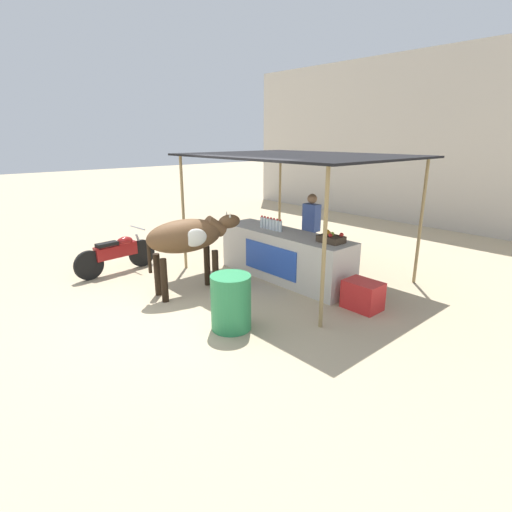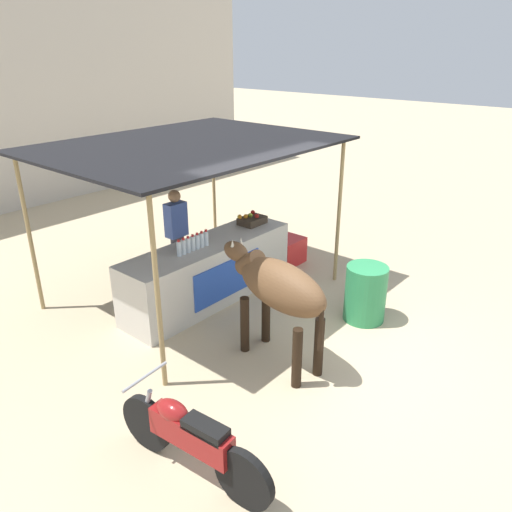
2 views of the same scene
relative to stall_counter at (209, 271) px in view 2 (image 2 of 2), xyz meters
name	(u,v)px [view 2 (image 2 of 2)]	position (x,y,z in m)	size (l,w,h in m)	color
ground_plane	(326,349)	(0.00, -2.20, -0.48)	(60.00, 60.00, 0.00)	tan
stall_counter	(209,271)	(0.00, 0.00, 0.00)	(3.00, 0.82, 0.96)	beige
stall_awning	(190,149)	(0.00, 0.30, 1.87)	(4.20, 3.20, 2.44)	black
water_bottle_row	(193,243)	(-0.35, -0.05, 0.59)	(0.61, 0.07, 0.25)	silver
fruit_crate	(252,220)	(1.09, 0.06, 0.55)	(0.44, 0.32, 0.18)	#3F3326
vendor_behind_counter	(177,238)	(0.03, 0.75, 0.37)	(0.34, 0.22, 1.65)	#383842
cooler_box	(288,251)	(1.93, -0.10, -0.24)	(0.60, 0.44, 0.48)	red
water_barrel	(365,293)	(1.03, -2.18, -0.06)	(0.60, 0.60, 0.84)	#2D8C51
cow	(278,287)	(-0.61, -1.83, 0.55)	(0.76, 1.85, 1.44)	brown
motorcycle_parked	(190,437)	(-2.60, -2.36, -0.05)	(0.55, 1.80, 0.90)	black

